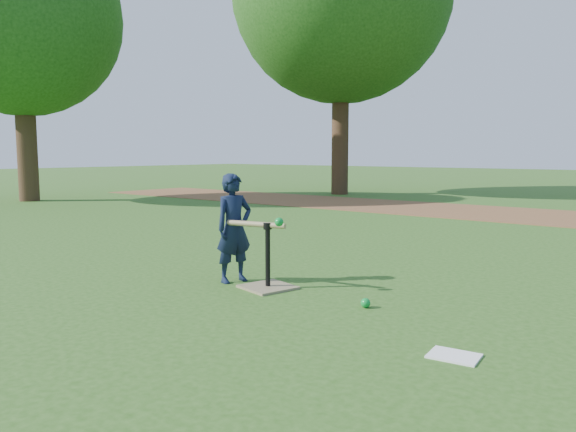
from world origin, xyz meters
The scene contains 8 objects.
ground centered at (0.00, 0.00, 0.00)m, with size 80.00×80.00×0.00m, color #285116.
dirt_strip centered at (0.00, 7.50, 0.01)m, with size 24.00×3.00×0.01m, color brown.
child centered at (-0.44, -0.28, 0.53)m, with size 0.39×0.25×1.06m, color #101A31.
wiffle_ball_ground centered at (1.04, -0.28, 0.04)m, with size 0.08×0.08×0.08m, color #0C8D30.
clipboard centered at (2.04, -0.90, 0.01)m, with size 0.30×0.23×0.01m, color white.
batting_tee centered at (-0.01, -0.28, 0.11)m, with size 0.52×0.52×0.61m.
swing_action centered at (-0.10, -0.31, 0.60)m, with size 0.67×0.17×0.12m.
tree_back centered at (-11.00, 3.00, 4.65)m, with size 5.00×5.00×7.17m.
Camera 1 is at (3.32, -4.15, 1.26)m, focal length 35.00 mm.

